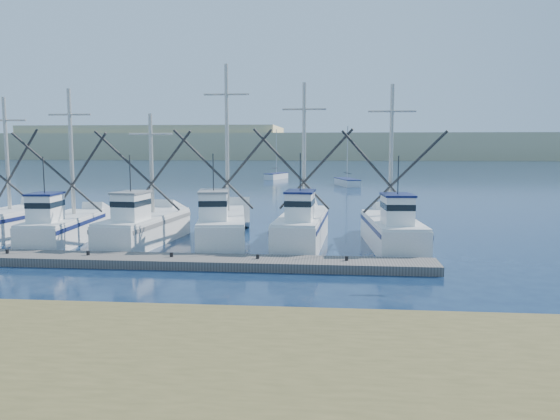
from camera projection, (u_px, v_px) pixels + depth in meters
The scene contains 6 objects.
ground at pixel (291, 312), 18.10m from camera, with size 500.00×500.00×0.00m, color #0D1E3D.
floating_dock at pixel (109, 260), 25.39m from camera, with size 30.12×2.01×0.40m, color #67615C.
dune_ridge at pixel (328, 146), 225.13m from camera, with size 360.00×60.00×10.00m, color tan.
trawler_fleet at pixel (155, 227), 30.32m from camera, with size 29.75×9.27×10.12m.
sailboat_near at pixel (347, 182), 74.24m from camera, with size 3.48×6.84×8.10m.
sailboat_far at pixel (276, 176), 89.09m from camera, with size 3.50×6.39×8.10m.
Camera 1 is at (1.27, -17.53, 5.51)m, focal length 35.00 mm.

